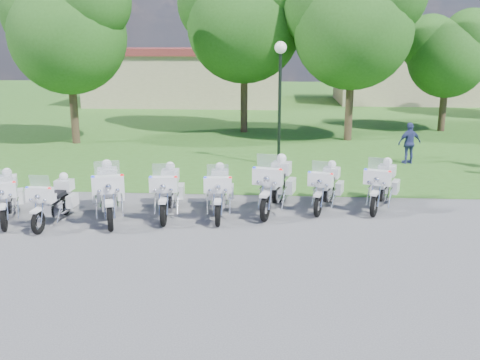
# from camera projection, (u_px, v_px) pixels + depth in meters

# --- Properties ---
(ground) EXTENTS (100.00, 100.00, 0.00)m
(ground) POSITION_uv_depth(u_px,v_px,m) (245.00, 228.00, 13.50)
(ground) COLOR #4E4E53
(ground) RESTS_ON ground
(grass_lawn) EXTENTS (100.00, 48.00, 0.01)m
(grass_lawn) POSITION_uv_depth(u_px,v_px,m) (267.00, 105.00, 39.57)
(grass_lawn) COLOR #35611E
(grass_lawn) RESTS_ON ground
(motorcycle_0) EXTENTS (1.26, 2.15, 1.52)m
(motorcycle_0) POSITION_uv_depth(u_px,v_px,m) (6.00, 197.00, 14.01)
(motorcycle_0) COLOR black
(motorcycle_0) RESTS_ON ground
(motorcycle_1) EXTENTS (0.76, 2.14, 1.44)m
(motorcycle_1) POSITION_uv_depth(u_px,v_px,m) (54.00, 200.00, 13.82)
(motorcycle_1) COLOR black
(motorcycle_1) RESTS_ON ground
(motorcycle_2) EXTENTS (1.36, 2.50, 1.74)m
(motorcycle_2) POSITION_uv_depth(u_px,v_px,m) (108.00, 192.00, 14.14)
(motorcycle_2) COLOR black
(motorcycle_2) RESTS_ON ground
(motorcycle_3) EXTENTS (0.88, 2.36, 1.59)m
(motorcycle_3) POSITION_uv_depth(u_px,v_px,m) (168.00, 191.00, 14.47)
(motorcycle_3) COLOR black
(motorcycle_3) RESTS_ON ground
(motorcycle_4) EXTENTS (0.85, 2.34, 1.57)m
(motorcycle_4) POSITION_uv_depth(u_px,v_px,m) (219.00, 191.00, 14.45)
(motorcycle_4) COLOR black
(motorcycle_4) RESTS_ON ground
(motorcycle_5) EXTENTS (1.22, 2.57, 1.75)m
(motorcycle_5) POSITION_uv_depth(u_px,v_px,m) (275.00, 184.00, 14.86)
(motorcycle_5) COLOR black
(motorcycle_5) RESTS_ON ground
(motorcycle_6) EXTENTS (1.15, 2.16, 1.49)m
(motorcycle_6) POSITION_uv_depth(u_px,v_px,m) (326.00, 186.00, 15.07)
(motorcycle_6) COLOR black
(motorcycle_6) RESTS_ON ground
(motorcycle_7) EXTENTS (1.30, 2.25, 1.58)m
(motorcycle_7) POSITION_uv_depth(u_px,v_px,m) (382.00, 185.00, 15.09)
(motorcycle_7) COLOR black
(motorcycle_7) RESTS_ON ground
(lamp_post) EXTENTS (0.44, 0.44, 4.59)m
(lamp_post) POSITION_uv_depth(u_px,v_px,m) (280.00, 74.00, 19.42)
(lamp_post) COLOR black
(lamp_post) RESTS_ON ground
(tree_0) EXTENTS (6.01, 5.13, 8.02)m
(tree_0) POSITION_uv_depth(u_px,v_px,m) (67.00, 25.00, 23.54)
(tree_0) COLOR #38281C
(tree_0) RESTS_ON ground
(tree_1) EXTENTS (6.69, 5.70, 8.91)m
(tree_1) POSITION_uv_depth(u_px,v_px,m) (243.00, 14.00, 26.42)
(tree_1) COLOR #38281C
(tree_1) RESTS_ON ground
(tree_2) EXTENTS (6.35, 5.42, 8.47)m
(tree_2) POSITION_uv_depth(u_px,v_px,m) (352.00, 18.00, 24.23)
(tree_2) COLOR #38281C
(tree_2) RESTS_ON ground
(tree_3) EXTENTS (4.66, 3.97, 6.21)m
(tree_3) POSITION_uv_depth(u_px,v_px,m) (447.00, 51.00, 27.21)
(tree_3) COLOR #38281C
(tree_3) RESTS_ON ground
(building_west) EXTENTS (14.56, 8.32, 4.10)m
(building_west) POSITION_uv_depth(u_px,v_px,m) (188.00, 76.00, 40.42)
(building_west) COLOR tan
(building_west) RESTS_ON ground
(building_east) EXTENTS (11.44, 7.28, 4.10)m
(building_east) POSITION_uv_depth(u_px,v_px,m) (410.00, 75.00, 41.22)
(building_east) COLOR tan
(building_east) RESTS_ON ground
(bystander_c) EXTENTS (1.01, 0.65, 1.59)m
(bystander_c) POSITION_uv_depth(u_px,v_px,m) (409.00, 143.00, 20.49)
(bystander_c) COLOR navy
(bystander_c) RESTS_ON ground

